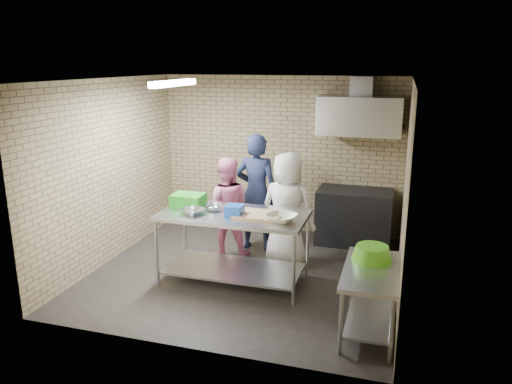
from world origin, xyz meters
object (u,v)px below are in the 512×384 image
Objects in this scene: side_counter at (370,300)px; green_crate at (188,200)px; woman_white at (287,209)px; blue_tub at (234,211)px; man_navy at (257,192)px; woman_pink at (226,207)px; stove at (354,217)px; bottle_green at (389,121)px; green_basin at (372,253)px; prep_table at (234,248)px.

green_crate reaches higher than side_counter.
woman_white is (1.24, 0.71, -0.22)m from green_crate.
blue_tub is 1.38m from man_navy.
blue_tub is (0.75, -0.22, -0.02)m from green_crate.
woman_pink is (-0.36, -0.41, -0.16)m from man_navy.
bottle_green is (0.45, 0.24, 1.57)m from stove.
green_crate is 0.23× the size of man_navy.
green_basin reaches higher than stove.
blue_tub is (0.05, -0.10, 0.56)m from prep_table.
blue_tub reaches higher than prep_table.
woman_pink is 0.96m from woman_white.
stove is 2.54m from blue_tub.
man_navy is at bearing 136.38° from green_basin.
blue_tub reaches higher than green_basin.
stove is 1.48m from woman_white.
prep_table is 1.05m from woman_white.
green_basin is (1.79, -0.44, -0.21)m from blue_tub.
woman_white reaches higher than green_crate.
green_basin is at bearing 132.69° from woman_pink.
woman_white is (0.54, 0.83, 0.35)m from prep_table.
green_crate is at bearing 170.27° from prep_table.
stove is at bearing 99.29° from side_counter.
blue_tub is at bearing 166.23° from green_basin.
bottle_green is (2.56, 2.08, 0.95)m from green_crate.
side_counter is at bearing -85.43° from green_basin.
stove is at bearing -164.51° from woman_pink.
woman_white is (0.60, -0.44, -0.09)m from man_navy.
woman_pink reaches higher than green_crate.
blue_tub is 1.45× the size of bottle_green.
blue_tub is at bearing 70.74° from woman_white.
bottle_green is at bearing -125.07° from woman_white.
woman_white reaches higher than woman_pink.
woman_pink is at bearing -148.92° from stove.
green_crate reaches higher than blue_tub.
stove is 2.76× the size of green_crate.
prep_table is 1.34m from man_navy.
bottle_green reaches higher than green_crate.
woman_pink is (-2.28, 1.65, 0.40)m from side_counter.
woman_pink is at bearing 115.97° from prep_table.
woman_pink is at bearing 144.16° from side_counter.
green_basin is 2.62m from man_navy.
green_basin is at bearing -90.42° from bottle_green.
bottle_green is at bearing 89.58° from green_basin.
prep_table is 1.00m from woman_pink.
blue_tub is at bearing 159.18° from side_counter.
bottle_green is at bearing 39.08° from green_crate.
side_counter is (1.86, -0.79, -0.11)m from prep_table.
stove is 2.57m from green_basin.
side_counter is 2.80m from green_crate.
blue_tub is 1.86m from green_basin.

